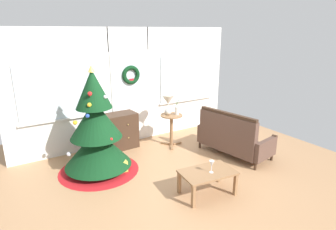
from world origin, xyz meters
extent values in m
plane|color=#AD7F56|center=(0.00, 0.00, 0.00)|extent=(6.76, 6.76, 0.00)
cube|color=white|center=(-1.52, 2.09, 1.27)|extent=(2.15, 0.08, 2.55)
cube|color=white|center=(1.52, 2.09, 1.27)|extent=(2.15, 0.08, 2.55)
cube|color=white|center=(0.00, 2.09, 2.30)|extent=(0.94, 0.08, 0.50)
cube|color=silver|center=(0.00, 2.05, 1.02)|extent=(0.90, 0.05, 2.05)
cube|color=white|center=(0.00, 2.03, 0.45)|extent=(0.78, 0.02, 0.80)
cube|color=silver|center=(0.00, 2.03, 1.40)|extent=(0.78, 0.01, 1.10)
cube|color=silver|center=(-1.52, 2.03, 1.35)|extent=(1.50, 0.01, 1.10)
cube|color=silver|center=(1.52, 2.03, 1.35)|extent=(1.50, 0.01, 1.10)
cube|color=silver|center=(-1.52, 2.02, 0.78)|extent=(1.59, 0.06, 0.03)
cube|color=silver|center=(1.52, 2.02, 0.78)|extent=(1.59, 0.06, 0.03)
torus|color=black|center=(0.00, 1.99, 1.55)|extent=(0.41, 0.09, 0.41)
cube|color=red|center=(0.00, 1.97, 1.42)|extent=(0.10, 0.02, 0.10)
cylinder|color=#4C331E|center=(-1.15, 1.03, 0.10)|extent=(0.10, 0.10, 0.20)
cone|color=red|center=(-1.15, 1.03, 0.05)|extent=(1.45, 1.45, 0.10)
cone|color=#0F3819|center=(-1.15, 1.03, 0.46)|extent=(1.20, 1.20, 0.67)
cone|color=#0F3819|center=(-1.15, 1.03, 0.99)|extent=(0.91, 0.91, 0.67)
cone|color=#0F3819|center=(-1.15, 1.03, 1.53)|extent=(0.62, 0.62, 0.67)
cone|color=#E0BC4C|center=(-1.15, 1.03, 1.88)|extent=(0.12, 0.12, 0.12)
sphere|color=red|center=(-1.02, 0.66, 0.72)|extent=(0.06, 0.06, 0.06)
sphere|color=gold|center=(-1.30, 0.81, 1.32)|extent=(0.07, 0.07, 0.07)
sphere|color=silver|center=(-1.65, 1.06, 0.43)|extent=(0.08, 0.08, 0.08)
sphere|color=#264CB2|center=(-1.18, 1.50, 0.61)|extent=(0.06, 0.06, 0.06)
sphere|color=red|center=(-1.27, 0.83, 1.50)|extent=(0.07, 0.07, 0.07)
sphere|color=gold|center=(-1.51, 0.98, 1.01)|extent=(0.08, 0.08, 0.08)
sphere|color=silver|center=(-1.00, 0.86, 1.41)|extent=(0.07, 0.07, 0.07)
sphere|color=#264CB2|center=(-1.35, 0.78, 1.15)|extent=(0.07, 0.07, 0.07)
cube|color=#3D281C|center=(-0.49, 1.79, 0.39)|extent=(0.92, 0.48, 0.78)
sphere|color=tan|center=(-0.66, 1.56, 0.58)|extent=(0.03, 0.03, 0.03)
sphere|color=tan|center=(-0.30, 1.58, 0.58)|extent=(0.03, 0.03, 0.03)
sphere|color=tan|center=(-0.66, 1.56, 0.28)|extent=(0.03, 0.03, 0.03)
sphere|color=tan|center=(-0.30, 1.58, 0.28)|extent=(0.03, 0.03, 0.03)
cylinder|color=#3D281C|center=(1.90, -0.38, 0.07)|extent=(0.05, 0.05, 0.14)
cylinder|color=#3D281C|center=(1.66, 0.97, 0.07)|extent=(0.05, 0.05, 0.14)
cylinder|color=#3D281C|center=(1.31, -0.49, 0.07)|extent=(0.05, 0.05, 0.14)
cylinder|color=#3D281C|center=(1.07, 0.87, 0.07)|extent=(0.05, 0.05, 0.14)
cube|color=brown|center=(1.49, 0.24, 0.21)|extent=(0.94, 1.42, 0.14)
cube|color=brown|center=(1.19, 0.19, 0.59)|extent=(0.34, 1.31, 0.62)
cube|color=#3D281C|center=(1.19, 0.19, 0.93)|extent=(0.30, 1.28, 0.06)
cube|color=brown|center=(1.61, -0.45, 0.33)|extent=(0.67, 0.20, 0.38)
cylinder|color=#3D281C|center=(1.89, -0.40, 0.50)|extent=(0.10, 0.10, 0.09)
cube|color=brown|center=(1.36, 0.93, 0.33)|extent=(0.67, 0.20, 0.38)
cylinder|color=#3D281C|center=(1.65, 0.98, 0.50)|extent=(0.10, 0.10, 0.09)
cylinder|color=#8E6642|center=(0.61, 1.30, 0.71)|extent=(0.48, 0.48, 0.02)
cylinder|color=#8E6642|center=(0.61, 1.30, 0.35)|extent=(0.07, 0.07, 0.70)
cube|color=#8E6642|center=(0.77, 1.30, 0.02)|extent=(0.20, 0.05, 0.04)
cube|color=#8E6642|center=(0.53, 1.44, 0.02)|extent=(0.14, 0.20, 0.04)
cube|color=#8E6642|center=(0.53, 1.16, 0.02)|extent=(0.14, 0.20, 0.04)
sphere|color=silver|center=(0.55, 1.34, 0.80)|extent=(0.16, 0.16, 0.16)
cylinder|color=silver|center=(0.55, 1.34, 0.93)|extent=(0.02, 0.02, 0.06)
cone|color=silver|center=(0.55, 1.34, 1.06)|extent=(0.28, 0.28, 0.20)
cylinder|color=beige|center=(0.71, 1.24, 0.80)|extent=(0.09, 0.09, 0.16)
sphere|color=beige|center=(0.71, 1.24, 0.88)|extent=(0.10, 0.10, 0.10)
cylinder|color=#4C7042|center=(0.69, 1.24, 0.98)|extent=(0.07, 0.01, 0.17)
cylinder|color=#4C7042|center=(0.71, 1.24, 0.98)|extent=(0.01, 0.01, 0.18)
cylinder|color=#4C7042|center=(0.73, 1.24, 0.98)|extent=(0.07, 0.01, 0.17)
cube|color=#8E6642|center=(0.04, -0.62, 0.38)|extent=(0.89, 0.61, 0.03)
cube|color=#8E6642|center=(-0.36, -0.80, 0.18)|extent=(0.05, 0.05, 0.36)
cube|color=#8E6642|center=(0.40, -0.88, 0.18)|extent=(0.05, 0.05, 0.36)
cube|color=#8E6642|center=(-0.31, -0.36, 0.18)|extent=(0.05, 0.05, 0.36)
cube|color=#8E6642|center=(0.44, -0.45, 0.18)|extent=(0.05, 0.05, 0.36)
cylinder|color=silver|center=(0.07, -0.68, 0.39)|extent=(0.06, 0.06, 0.01)
cylinder|color=silver|center=(0.07, -0.68, 0.45)|extent=(0.01, 0.01, 0.10)
cone|color=silver|center=(0.07, -0.68, 0.54)|extent=(0.08, 0.08, 0.09)
cube|color=#D8C64C|center=(-0.85, 0.76, 0.11)|extent=(0.23, 0.21, 0.23)
camera|label=1|loc=(-2.55, -3.62, 2.49)|focal=30.08mm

